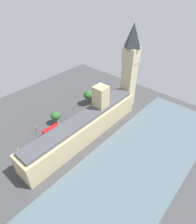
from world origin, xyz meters
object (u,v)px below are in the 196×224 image
at_px(plane_tree_leading, 56,116).
at_px(double_decker_bus_kerbside, 51,130).
at_px(car_white_far_end, 76,120).
at_px(car_black_by_river_gate, 66,124).
at_px(plane_tree_trailing, 99,90).
at_px(pedestrian_near_tower, 71,131).
at_px(clock_tower, 130,66).
at_px(pedestrian_corner, 52,143).
at_px(plane_tree_midblock, 89,95).
at_px(street_lamp_under_trees, 36,129).
at_px(car_yellow_cab_opposite_hall, 91,107).
at_px(parliament_building, 86,125).

bearing_deg(plane_tree_leading, double_decker_bus_kerbside, 124.48).
bearing_deg(double_decker_bus_kerbside, car_white_far_end, -94.82).
height_order(car_black_by_river_gate, plane_tree_trailing, plane_tree_trailing).
relative_size(pedestrian_near_tower, plane_tree_trailing, 0.16).
bearing_deg(pedestrian_near_tower, double_decker_bus_kerbside, 29.84).
distance_m(clock_tower, plane_tree_trailing, 29.84).
xyz_separation_m(pedestrian_corner, plane_tree_midblock, (11.95, -41.83, 6.94)).
bearing_deg(street_lamp_under_trees, car_white_far_end, -109.26).
height_order(car_yellow_cab_opposite_hall, car_white_far_end, same).
bearing_deg(car_yellow_cab_opposite_hall, pedestrian_near_tower, 107.79).
xyz_separation_m(car_yellow_cab_opposite_hall, pedestrian_near_tower, (-7.55, 25.49, -0.16)).
height_order(car_white_far_end, plane_tree_midblock, plane_tree_midblock).
bearing_deg(car_white_far_end, plane_tree_leading, -130.13).
bearing_deg(car_black_by_river_gate, plane_tree_midblock, -77.26).
bearing_deg(street_lamp_under_trees, car_yellow_cab_opposite_hall, -97.83).
bearing_deg(car_white_far_end, car_yellow_cab_opposite_hall, 97.91).
xyz_separation_m(clock_tower, plane_tree_midblock, (19.82, 17.47, -20.67)).
bearing_deg(street_lamp_under_trees, parliament_building, -140.03).
distance_m(car_black_by_river_gate, street_lamp_under_trees, 18.22).
height_order(double_decker_bus_kerbside, plane_tree_trailing, plane_tree_trailing).
xyz_separation_m(pedestrian_corner, street_lamp_under_trees, (13.00, 1.00, 3.58)).
xyz_separation_m(car_yellow_cab_opposite_hall, plane_tree_trailing, (4.54, -13.62, 6.16)).
bearing_deg(car_black_by_river_gate, street_lamp_under_trees, 71.33).
height_order(plane_tree_leading, plane_tree_midblock, plane_tree_midblock).
bearing_deg(car_white_far_end, pedestrian_near_tower, -62.73).
height_order(pedestrian_corner, plane_tree_trailing, plane_tree_trailing).
xyz_separation_m(car_black_by_river_gate, plane_tree_leading, (5.60, 2.73, 4.96)).
relative_size(parliament_building, street_lamp_under_trees, 12.75).
relative_size(double_decker_bus_kerbside, street_lamp_under_trees, 1.73).
bearing_deg(plane_tree_leading, parliament_building, -168.65).
bearing_deg(parliament_building, car_yellow_cab_opposite_hall, -53.21).
bearing_deg(plane_tree_trailing, street_lamp_under_trees, 88.95).
relative_size(clock_tower, plane_tree_midblock, 5.11).
xyz_separation_m(pedestrian_near_tower, plane_tree_trailing, (12.09, -39.12, 6.32)).
distance_m(pedestrian_near_tower, plane_tree_midblock, 31.37).
xyz_separation_m(car_yellow_cab_opposite_hall, plane_tree_midblock, (4.47, -2.64, 6.77)).
distance_m(car_yellow_cab_opposite_hall, plane_tree_midblock, 8.53).
relative_size(parliament_building, pedestrian_corner, 49.21).
bearing_deg(car_black_by_river_gate, pedestrian_near_tower, 164.68).
bearing_deg(car_yellow_cab_opposite_hall, plane_tree_midblock, -29.27).
relative_size(plane_tree_midblock, plane_tree_trailing, 1.08).
height_order(clock_tower, plane_tree_trailing, clock_tower).
xyz_separation_m(car_yellow_cab_opposite_hall, street_lamp_under_trees, (5.52, 40.19, 3.40)).
relative_size(clock_tower, car_yellow_cab_opposite_hall, 13.13).
bearing_deg(car_white_far_end, plane_tree_trailing, 102.12).
distance_m(double_decker_bus_kerbside, street_lamp_under_trees, 8.77).
bearing_deg(plane_tree_leading, pedestrian_corner, 133.53).
relative_size(car_white_far_end, plane_tree_trailing, 0.44).
xyz_separation_m(car_white_far_end, pedestrian_near_tower, (-4.84, 8.87, -0.16)).
bearing_deg(car_black_by_river_gate, car_white_far_end, -105.20).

